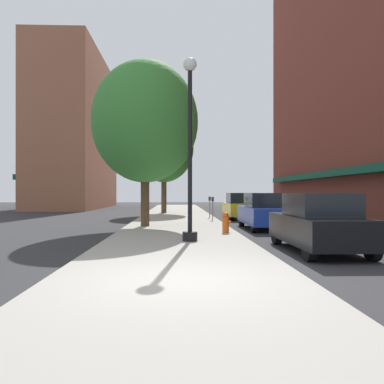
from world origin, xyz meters
TOP-DOWN VIEW (x-y plane):
  - ground_plane at (4.00, 18.00)m, footprint 90.00×90.00m
  - sidewalk_slab at (0.00, 19.00)m, footprint 4.80×50.00m
  - building_right_brick at (14.99, 22.00)m, footprint 6.80×40.00m
  - building_far_background at (-11.01, 37.00)m, footprint 6.80×18.00m
  - lamppost at (0.42, 5.64)m, footprint 0.48×0.48m
  - fire_hydrant at (1.91, 8.34)m, footprint 0.33×0.26m
  - parking_meter_near at (2.05, 15.63)m, footprint 0.14×0.09m
  - parking_meter_far at (2.05, 17.71)m, footprint 0.14×0.09m
  - tree_near at (-1.00, 23.60)m, footprint 4.57×4.57m
  - tree_mid at (-1.49, 11.52)m, footprint 4.95×4.95m
  - car_black at (4.00, 3.96)m, footprint 1.80×4.30m
  - car_blue at (4.00, 10.94)m, footprint 1.80×4.30m
  - car_yellow at (4.00, 17.86)m, footprint 1.80×4.30m

SIDE VIEW (x-z plane):
  - ground_plane at x=4.00m, z-range 0.00..0.00m
  - sidewalk_slab at x=0.00m, z-range 0.00..0.12m
  - fire_hydrant at x=1.91m, z-range 0.12..0.91m
  - car_black at x=4.00m, z-range -0.02..1.64m
  - car_blue at x=4.00m, z-range -0.02..1.64m
  - car_yellow at x=4.00m, z-range -0.02..1.64m
  - parking_meter_near at x=2.05m, z-range 0.29..1.60m
  - parking_meter_far at x=2.05m, z-range 0.29..1.60m
  - lamppost at x=0.42m, z-range 0.25..6.15m
  - tree_mid at x=-1.49m, z-range 1.12..8.84m
  - tree_near at x=-1.00m, z-range 1.28..8.89m
  - building_far_background at x=-11.01m, z-range -0.02..16.28m
  - building_right_brick at x=14.99m, z-range -0.03..29.46m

